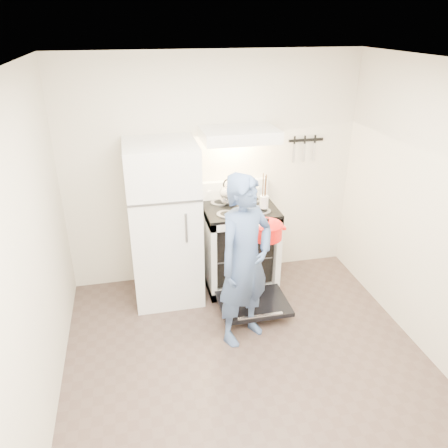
{
  "coord_description": "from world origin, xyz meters",
  "views": [
    {
      "loc": [
        -0.85,
        -2.65,
        2.77
      ],
      "look_at": [
        -0.05,
        1.0,
        1.0
      ],
      "focal_mm": 35.0,
      "sensor_mm": 36.0,
      "label": 1
    }
  ],
  "objects_px": {
    "stove_body": "(239,248)",
    "person": "(245,262)",
    "dutch_oven": "(267,231)",
    "refrigerator": "(164,224)",
    "tea_kettle": "(229,191)"
  },
  "relations": [
    {
      "from": "refrigerator",
      "to": "tea_kettle",
      "type": "bearing_deg",
      "value": 11.36
    },
    {
      "from": "refrigerator",
      "to": "person",
      "type": "height_order",
      "value": "refrigerator"
    },
    {
      "from": "dutch_oven",
      "to": "person",
      "type": "bearing_deg",
      "value": -129.82
    },
    {
      "from": "tea_kettle",
      "to": "dutch_oven",
      "type": "height_order",
      "value": "tea_kettle"
    },
    {
      "from": "refrigerator",
      "to": "dutch_oven",
      "type": "relative_size",
      "value": 4.56
    },
    {
      "from": "tea_kettle",
      "to": "dutch_oven",
      "type": "bearing_deg",
      "value": -69.29
    },
    {
      "from": "refrigerator",
      "to": "dutch_oven",
      "type": "xyz_separation_m",
      "value": [
        0.95,
        -0.49,
        0.05
      ]
    },
    {
      "from": "stove_body",
      "to": "person",
      "type": "xyz_separation_m",
      "value": [
        -0.18,
        -0.9,
        0.35
      ]
    },
    {
      "from": "person",
      "to": "dutch_oven",
      "type": "xyz_separation_m",
      "value": [
        0.32,
        0.38,
        0.08
      ]
    },
    {
      "from": "stove_body",
      "to": "person",
      "type": "bearing_deg",
      "value": -101.52
    },
    {
      "from": "stove_body",
      "to": "dutch_oven",
      "type": "height_order",
      "value": "dutch_oven"
    },
    {
      "from": "refrigerator",
      "to": "person",
      "type": "relative_size",
      "value": 1.04
    },
    {
      "from": "person",
      "to": "dutch_oven",
      "type": "bearing_deg",
      "value": 20.76
    },
    {
      "from": "stove_body",
      "to": "refrigerator",
      "type": "bearing_deg",
      "value": -178.23
    },
    {
      "from": "refrigerator",
      "to": "dutch_oven",
      "type": "height_order",
      "value": "refrigerator"
    }
  ]
}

